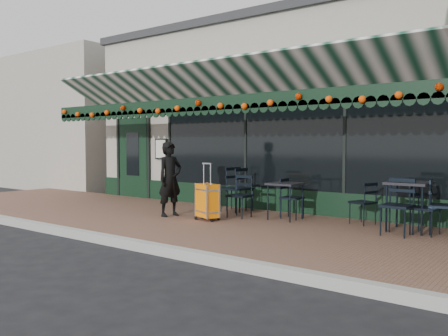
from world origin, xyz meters
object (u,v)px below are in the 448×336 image
Objects in this scene: chair_b_front at (239,196)px; suitcase at (207,201)px; chair_a_right at (425,209)px; chair_a_left at (363,203)px; chair_solo at (240,189)px; woman at (170,179)px; cafe_table_a at (409,187)px; chair_a_extra at (443,207)px; chair_b_right at (292,198)px; cafe_table_b at (285,187)px; chair_b_left at (233,189)px; chair_a_front at (397,207)px.

suitcase is at bearing -117.70° from chair_b_front.
chair_b_front reaches higher than chair_a_right.
suitcase is 1.31× the size of chair_a_right.
chair_solo is (-2.80, 0.02, 0.09)m from chair_a_left.
woman reaches higher than cafe_table_a.
woman is at bearing 94.43° from chair_a_extra.
chair_a_right is at bearing -96.49° from chair_b_right.
suitcase is 3.69m from cafe_table_a.
chair_a_left is 1.38m from chair_b_right.
chair_b_left reaches higher than cafe_table_b.
chair_b_front is (-3.17, -0.52, -0.33)m from cafe_table_a.
cafe_table_a reaches higher than chair_a_left.
suitcase reaches higher than cafe_table_b.
chair_solo is (-1.39, 0.43, -0.16)m from cafe_table_b.
chair_a_extra is at bearing 102.65° from chair_a_left.
woman reaches higher than chair_a_right.
cafe_table_b is 0.96m from chair_b_front.
cafe_table_a is 1.06× the size of chair_a_left.
chair_a_left is 2.40m from chair_b_front.
chair_b_left is at bearing 173.50° from chair_a_front.
chair_a_extra reaches higher than cafe_table_a.
woman is 5.12m from chair_a_extra.
cafe_table_a is 0.98× the size of chair_b_front.
cafe_table_b is at bearing 98.75° from chair_a_right.
chair_b_right is 0.94× the size of chair_b_front.
suitcase is 1.42m from chair_solo.
cafe_table_b is (1.18, 0.97, 0.28)m from suitcase.
cafe_table_b is at bearing -96.45° from chair_solo.
chair_b_left is 0.89m from chair_b_front.
suitcase is 1.70m from chair_b_right.
chair_b_front reaches higher than cafe_table_a.
chair_a_right is at bearing 2.87° from chair_b_front.
chair_a_right is at bearing -84.90° from chair_solo.
chair_b_left reaches higher than chair_a_extra.
suitcase is 1.56m from cafe_table_b.
woman is at bearing -49.13° from chair_a_left.
chair_a_extra is at bearing -40.52° from chair_a_right.
chair_a_right is 3.49m from chair_b_front.
chair_a_left is 0.84× the size of chair_a_front.
chair_b_left is at bearing 124.83° from suitcase.
woman is 4.58m from cafe_table_a.
chair_b_right reaches higher than chair_a_left.
chair_b_left is 0.99× the size of chair_solo.
cafe_table_b is 2.28m from chair_a_front.
woman is at bearing -153.11° from chair_b_front.
cafe_table_a is 0.48m from chair_a_right.
woman is 1.81× the size of cafe_table_a.
cafe_table_a is at bearing 70.78° from chair_a_right.
suitcase is at bearing 131.04° from chair_b_right.
chair_a_left is 1.10m from chair_a_front.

